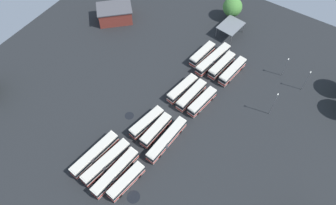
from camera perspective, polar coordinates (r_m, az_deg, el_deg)
name	(u,v)px	position (r m, az deg, el deg)	size (l,w,h in m)	color
ground_plane	(169,113)	(93.18, 0.24, -1.77)	(123.57, 123.57, 0.00)	black
bus_row0_slot0	(126,181)	(82.38, -7.28, -13.45)	(11.01, 3.93, 3.38)	silver
bus_row0_slot1	(115,173)	(83.64, -9.18, -11.94)	(14.75, 3.87, 3.38)	silver
bus_row0_slot2	(106,162)	(85.18, -10.75, -10.18)	(14.78, 4.71, 3.38)	silver
bus_row0_slot3	(95,154)	(86.72, -12.66, -8.82)	(14.77, 4.29, 3.38)	silver
bus_row1_slot0	(167,140)	(86.63, -0.24, -6.48)	(14.71, 3.46, 3.38)	silver
bus_row1_slot1	(156,130)	(88.12, -2.10, -4.82)	(10.89, 3.28, 3.38)	silver
bus_row1_slot2	(147,122)	(89.48, -3.72, -3.49)	(11.25, 4.40, 3.38)	silver
bus_row2_slot0	(202,102)	(93.64, 5.96, 0.14)	(10.67, 3.93, 3.38)	silver
bus_row2_slot1	(191,95)	(94.73, 4.08, 1.29)	(11.60, 3.71, 3.38)	silver
bus_row2_slot2	(182,89)	(95.98, 2.51, 2.41)	(11.24, 4.21, 3.38)	silver
bus_row3_slot0	(232,71)	(102.10, 11.16, 5.39)	(11.60, 3.88, 3.38)	silver
bus_row3_slot1	(222,65)	(103.08, 9.32, 6.42)	(11.27, 3.90, 3.38)	silver
bus_row3_slot2	(213,59)	(104.34, 7.83, 7.45)	(14.79, 4.85, 3.38)	silver
bus_row3_slot3	(202,54)	(105.47, 6.00, 8.37)	(10.59, 3.79, 3.38)	silver
depot_building	(115,14)	(119.11, -9.22, 15.02)	(13.97, 14.10, 5.41)	maroon
maintenance_shelter	(231,26)	(113.25, 10.90, 13.00)	(9.07, 7.36, 4.09)	slate
lamp_post_mid_lot	(306,80)	(102.63, 22.94, 3.60)	(0.56, 0.28, 7.95)	slate
lamp_post_far_corner	(285,66)	(104.38, 19.74, 5.92)	(0.56, 0.28, 7.38)	slate
lamp_post_near_entrance	(274,103)	(93.27, 17.93, -0.16)	(0.56, 0.28, 9.35)	slate
tree_east_edge	(233,7)	(118.79, 11.17, 16.00)	(6.64, 6.64, 8.39)	brown
puddle_near_shelter	(129,116)	(93.24, -6.76, -2.30)	(2.61, 2.61, 0.01)	black
puddle_between_rows	(133,197)	(82.73, -6.06, -16.03)	(3.29, 3.29, 0.01)	black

